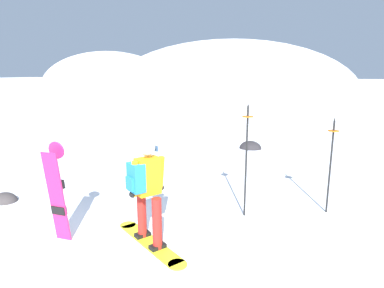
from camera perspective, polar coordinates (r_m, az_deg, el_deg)
name	(u,v)px	position (r m, az deg, el deg)	size (l,w,h in m)	color
ground_plane	(115,244)	(5.66, -13.26, -16.50)	(300.00, 300.00, 0.00)	white
ridge_peak_main	(228,94)	(42.88, 6.30, 8.62)	(30.95, 27.85, 13.32)	white
ridge_peak_far	(109,87)	(63.97, -14.18, 9.51)	(24.36, 21.92, 12.95)	white
snowboarder_main	(147,190)	(5.19, -7.88, -7.86)	(1.58, 1.15, 1.71)	yellow
spare_snowboard	(57,192)	(5.68, -22.34, -7.76)	(0.28, 0.21, 1.65)	#D11E5B
piste_marker_near	(331,159)	(6.81, 22.93, -2.44)	(0.20, 0.20, 1.89)	black
piste_marker_far	(246,153)	(6.17, 9.41, -1.59)	(0.20, 0.20, 2.17)	black
rock_dark	(5,201)	(8.19, -29.68, -8.61)	(0.55, 0.46, 0.38)	#383333
rock_mid	(250,148)	(12.10, 10.07, -0.77)	(0.79, 0.67, 0.55)	#282628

